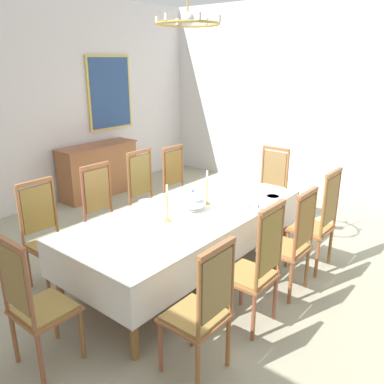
{
  "coord_description": "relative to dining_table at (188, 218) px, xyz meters",
  "views": [
    {
      "loc": [
        -3.02,
        -2.33,
        2.3
      ],
      "look_at": [
        0.11,
        0.22,
        0.94
      ],
      "focal_mm": 37.01,
      "sensor_mm": 36.0,
      "label": 1
    }
  ],
  "objects": [
    {
      "name": "chair_north_a",
      "position": [
        -1.07,
        1.02,
        -0.1
      ],
      "size": [
        0.44,
        0.42,
        1.14
      ],
      "rotation": [
        0.0,
        0.0,
        3.14
      ],
      "color": "#944F38",
      "rests_on": "ground"
    },
    {
      "name": "chair_head_east",
      "position": [
        1.8,
        -0.0,
        -0.11
      ],
      "size": [
        0.42,
        0.44,
        1.13
      ],
      "rotation": [
        0.0,
        0.0,
        1.57
      ],
      "color": "brown",
      "rests_on": "ground"
    },
    {
      "name": "back_wall",
      "position": [
        0.0,
        3.3,
        0.97
      ],
      "size": [
        7.26,
        0.08,
        3.29
      ],
      "primitive_type": "cube",
      "color": "silver",
      "rests_on": "ground"
    },
    {
      "name": "soup_tureen",
      "position": [
        0.08,
        0.0,
        0.18
      ],
      "size": [
        0.29,
        0.29,
        0.23
      ],
      "color": "white",
      "rests_on": "tablecloth"
    },
    {
      "name": "right_wall",
      "position": [
        3.67,
        -0.19,
        0.97
      ],
      "size": [
        0.08,
        6.89,
        3.29
      ],
      "primitive_type": "cube",
      "color": "silver",
      "rests_on": "ground"
    },
    {
      "name": "candlestick_west",
      "position": [
        -0.33,
        -0.0,
        0.23
      ],
      "size": [
        0.07,
        0.07,
        0.38
      ],
      "color": "gold",
      "rests_on": "tablecloth"
    },
    {
      "name": "chair_north_b",
      "position": [
        -0.31,
        1.02,
        -0.1
      ],
      "size": [
        0.44,
        0.42,
        1.15
      ],
      "rotation": [
        0.0,
        0.0,
        3.14
      ],
      "color": "#96502D",
      "rests_on": "ground"
    },
    {
      "name": "bowl_far_left",
      "position": [
        0.53,
        -0.49,
        0.09
      ],
      "size": [
        0.17,
        0.17,
        0.03
      ],
      "color": "white",
      "rests_on": "tablecloth"
    },
    {
      "name": "tablecloth",
      "position": [
        0.0,
        0.0,
        -0.02
      ],
      "size": [
        2.8,
        1.24,
        0.38
      ],
      "color": "white",
      "rests_on": "dining_table"
    },
    {
      "name": "ground",
      "position": [
        0.0,
        -0.19,
        -0.7
      ],
      "size": [
        7.26,
        6.89,
        0.04
      ],
      "primitive_type": "cube",
      "color": "#9D9980"
    },
    {
      "name": "spoon_primary",
      "position": [
        -0.25,
        0.53,
        0.08
      ],
      "size": [
        0.06,
        0.17,
        0.01
      ],
      "rotation": [
        0.0,
        0.0,
        0.23
      ],
      "color": "gold",
      "rests_on": "tablecloth"
    },
    {
      "name": "sideboard",
      "position": [
        1.13,
        2.98,
        -0.23
      ],
      "size": [
        1.44,
        0.48,
        0.9
      ],
      "rotation": [
        0.0,
        0.0,
        3.14
      ],
      "color": "#935934",
      "rests_on": "ground"
    },
    {
      "name": "chair_north_d",
      "position": [
        1.03,
        1.02,
        -0.1
      ],
      "size": [
        0.44,
        0.42,
        1.14
      ],
      "rotation": [
        0.0,
        0.0,
        3.14
      ],
      "color": "brown",
      "rests_on": "ground"
    },
    {
      "name": "chair_south_d",
      "position": [
        1.03,
        -1.02,
        -0.09
      ],
      "size": [
        0.44,
        0.42,
        1.18
      ],
      "color": "#8C5E3D",
      "rests_on": "ground"
    },
    {
      "name": "chandelier",
      "position": [
        -0.0,
        0.0,
        1.94
      ],
      "size": [
        0.61,
        0.6,
        0.66
      ],
      "color": "gold"
    },
    {
      "name": "bowl_near_left",
      "position": [
        -0.12,
        0.51,
        0.09
      ],
      "size": [
        0.2,
        0.2,
        0.04
      ],
      "color": "white",
      "rests_on": "tablecloth"
    },
    {
      "name": "chair_north_c",
      "position": [
        0.39,
        1.02,
        -0.09
      ],
      "size": [
        0.44,
        0.42,
        1.19
      ],
      "rotation": [
        0.0,
        0.0,
        3.14
      ],
      "color": "brown",
      "rests_on": "ground"
    },
    {
      "name": "dining_table",
      "position": [
        0.0,
        0.0,
        0.0
      ],
      "size": [
        2.78,
        1.22,
        0.75
      ],
      "color": "olive",
      "rests_on": "ground"
    },
    {
      "name": "chair_south_c",
      "position": [
        0.39,
        -1.02,
        -0.11
      ],
      "size": [
        0.44,
        0.42,
        1.12
      ],
      "color": "#9A5E2F",
      "rests_on": "ground"
    },
    {
      "name": "spoon_secondary",
      "position": [
        1.07,
        -0.47,
        0.08
      ],
      "size": [
        0.03,
        0.18,
        0.01
      ],
      "rotation": [
        0.0,
        0.0,
        -0.08
      ],
      "color": "gold",
      "rests_on": "tablecloth"
    },
    {
      "name": "chair_south_a",
      "position": [
        -1.07,
        -1.02,
        -0.11
      ],
      "size": [
        0.44,
        0.42,
        1.12
      ],
      "color": "brown",
      "rests_on": "ground"
    },
    {
      "name": "bowl_near_right",
      "position": [
        0.95,
        -0.5,
        0.09
      ],
      "size": [
        0.17,
        0.17,
        0.03
      ],
      "color": "white",
      "rests_on": "tablecloth"
    },
    {
      "name": "chair_head_west",
      "position": [
        -1.8,
        0.0,
        -0.11
      ],
      "size": [
        0.42,
        0.44,
        1.13
      ],
      "rotation": [
        0.0,
        0.0,
        -1.57
      ],
      "color": "#9A5E30",
      "rests_on": "ground"
    },
    {
      "name": "chair_south_b",
      "position": [
        -0.31,
        -1.02,
        -0.09
      ],
      "size": [
        0.44,
        0.42,
        1.18
      ],
      "color": "brown",
      "rests_on": "ground"
    },
    {
      "name": "framed_painting",
      "position": [
        1.69,
        3.23,
        1.04
      ],
      "size": [
        0.96,
        0.05,
        1.29
      ],
      "color": "#D1B251"
    },
    {
      "name": "candlestick_east",
      "position": [
        0.33,
        0.0,
        0.23
      ],
      "size": [
        0.07,
        0.07,
        0.39
      ],
      "color": "gold",
      "rests_on": "tablecloth"
    }
  ]
}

